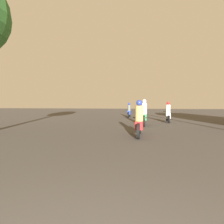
{
  "coord_description": "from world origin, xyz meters",
  "views": [
    {
      "loc": [
        0.27,
        -0.24,
        1.31
      ],
      "look_at": [
        -3.32,
        17.4,
        0.58
      ],
      "focal_mm": 28.0,
      "sensor_mm": 36.0,
      "label": 1
    }
  ],
  "objects_px": {
    "motorcycle_silver": "(168,114)",
    "motorcycle_red": "(139,122)",
    "motorcycle_green": "(144,115)",
    "motorcycle_blue": "(129,111)"
  },
  "relations": [
    {
      "from": "motorcycle_red",
      "to": "motorcycle_silver",
      "type": "distance_m",
      "value": 6.62
    },
    {
      "from": "motorcycle_red",
      "to": "motorcycle_green",
      "type": "distance_m",
      "value": 3.96
    },
    {
      "from": "motorcycle_silver",
      "to": "motorcycle_blue",
      "type": "xyz_separation_m",
      "value": [
        -3.41,
        4.63,
        -0.01
      ]
    },
    {
      "from": "motorcycle_silver",
      "to": "motorcycle_red",
      "type": "bearing_deg",
      "value": -103.29
    },
    {
      "from": "motorcycle_green",
      "to": "motorcycle_silver",
      "type": "distance_m",
      "value": 2.94
    },
    {
      "from": "motorcycle_silver",
      "to": "motorcycle_blue",
      "type": "bearing_deg",
      "value": 129.31
    },
    {
      "from": "motorcycle_blue",
      "to": "motorcycle_silver",
      "type": "bearing_deg",
      "value": -50.9
    },
    {
      "from": "motorcycle_red",
      "to": "motorcycle_green",
      "type": "relative_size",
      "value": 0.94
    },
    {
      "from": "motorcycle_silver",
      "to": "motorcycle_blue",
      "type": "distance_m",
      "value": 5.75
    },
    {
      "from": "motorcycle_green",
      "to": "motorcycle_silver",
      "type": "relative_size",
      "value": 1.14
    }
  ]
}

